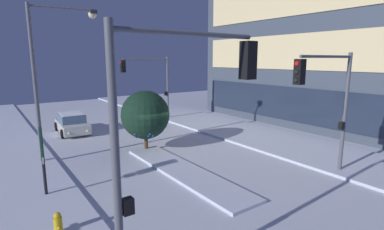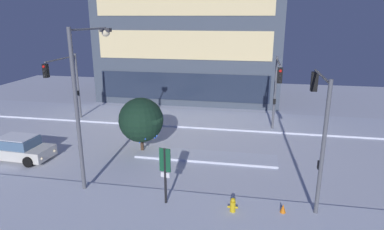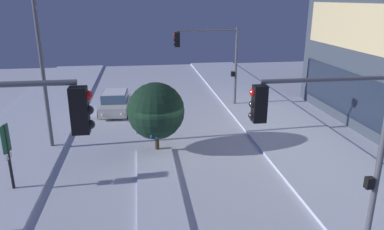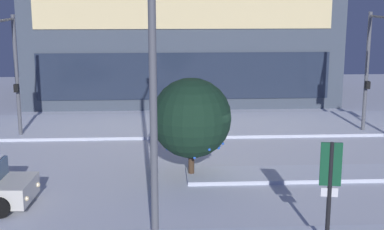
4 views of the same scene
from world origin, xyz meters
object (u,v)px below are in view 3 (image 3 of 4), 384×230
at_px(traffic_light_corner_far_right, 333,136).
at_px(street_lamp_arched, 58,48).
at_px(car_near, 115,102).
at_px(parking_info_sign, 7,150).
at_px(traffic_light_corner_far_left, 212,53).
at_px(decorated_tree_median, 156,111).

height_order(traffic_light_corner_far_right, street_lamp_arched, street_lamp_arched).
xyz_separation_m(traffic_light_corner_far_right, street_lamp_arched, (-9.91, -9.30, 1.36)).
height_order(car_near, parking_info_sign, parking_info_sign).
xyz_separation_m(traffic_light_corner_far_left, decorated_tree_median, (7.77, -4.40, -1.74)).
relative_size(traffic_light_corner_far_right, parking_info_sign, 1.99).
bearing_deg(traffic_light_corner_far_right, car_near, -66.07).
bearing_deg(street_lamp_arched, decorated_tree_median, -6.37).
relative_size(car_near, decorated_tree_median, 1.19).
height_order(traffic_light_corner_far_left, decorated_tree_median, traffic_light_corner_far_left).
bearing_deg(street_lamp_arched, traffic_light_corner_far_right, -39.33).
xyz_separation_m(traffic_light_corner_far_left, parking_info_sign, (11.02, -10.56, -2.10)).
xyz_separation_m(traffic_light_corner_far_left, traffic_light_corner_far_right, (16.52, 0.21, 0.04)).
bearing_deg(decorated_tree_median, traffic_light_corner_far_left, 150.48).
xyz_separation_m(car_near, street_lamp_arched, (6.17, -2.16, 4.66)).
bearing_deg(parking_info_sign, decorated_tree_median, 37.28).
xyz_separation_m(car_near, traffic_light_corner_far_left, (-0.44, 6.93, 3.26)).
bearing_deg(decorated_tree_median, street_lamp_arched, -103.86).
height_order(street_lamp_arched, parking_info_sign, street_lamp_arched).
height_order(traffic_light_corner_far_left, street_lamp_arched, street_lamp_arched).
height_order(car_near, traffic_light_corner_far_right, traffic_light_corner_far_right).
bearing_deg(traffic_light_corner_far_left, traffic_light_corner_far_right, 90.72).
relative_size(traffic_light_corner_far_right, decorated_tree_median, 1.58).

